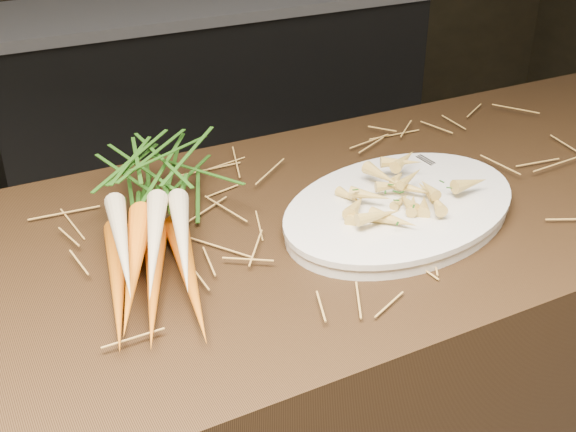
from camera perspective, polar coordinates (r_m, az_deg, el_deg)
name	(u,v)px	position (r m, az deg, el deg)	size (l,w,h in m)	color
main_counter	(423,377)	(1.57, 10.60, -12.36)	(2.40, 0.70, 0.90)	black
back_counter	(211,97)	(3.16, -6.11, 9.32)	(1.82, 0.62, 0.84)	black
straw_bedding	(446,179)	(1.32, 12.38, 2.87)	(1.40, 0.60, 0.02)	#AB833C
root_veg_bunch	(152,205)	(1.13, -10.71, 0.83)	(0.31, 0.56, 0.10)	#C65400
serving_platter	(400,210)	(1.19, 8.87, 0.47)	(0.45, 0.30, 0.02)	white
roasted_veg_heap	(402,190)	(1.17, 9.00, 2.04)	(0.22, 0.16, 0.05)	gold
serving_fork	(465,176)	(1.29, 13.84, 3.07)	(0.01, 0.17, 0.00)	silver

